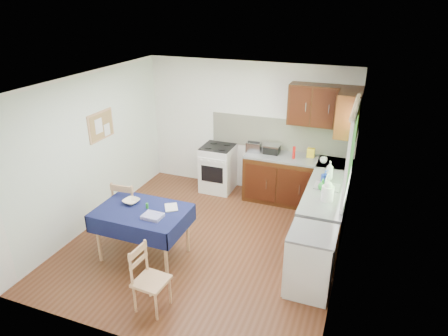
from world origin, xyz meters
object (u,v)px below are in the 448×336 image
at_px(dining_table, 142,216).
at_px(kettle, 328,192).
at_px(chair_near, 148,277).
at_px(chair_far, 128,207).
at_px(toaster, 254,147).
at_px(sandwich_press, 272,149).
at_px(dish_rack, 327,186).

distance_m(dining_table, kettle, 2.65).
distance_m(chair_near, kettle, 2.69).
xyz_separation_m(chair_near, kettle, (1.82, 1.89, 0.58)).
bearing_deg(kettle, chair_near, -133.92).
relative_size(chair_far, kettle, 3.24).
bearing_deg(toaster, kettle, -52.38).
distance_m(dining_table, sandwich_press, 2.82).
bearing_deg(dining_table, kettle, 9.03).
relative_size(dining_table, chair_far, 1.35).
xyz_separation_m(toaster, sandwich_press, (0.33, 0.06, -0.01)).
distance_m(sandwich_press, dish_rack, 1.58).
xyz_separation_m(chair_far, kettle, (2.96, 0.56, 0.53)).
xyz_separation_m(dining_table, chair_near, (0.61, -0.90, -0.22)).
bearing_deg(chair_far, toaster, -128.79).
bearing_deg(dining_table, chair_near, -68.80).
xyz_separation_m(chair_near, dish_rack, (1.77, 2.32, 0.47)).
relative_size(sandwich_press, dish_rack, 0.74).
bearing_deg(toaster, dining_table, -119.06).
height_order(sandwich_press, dish_rack, dish_rack).
bearing_deg(dining_table, chair_far, 127.81).
height_order(chair_near, kettle, kettle).
distance_m(chair_far, dish_rack, 3.10).
bearing_deg(kettle, dining_table, -157.92).
xyz_separation_m(dining_table, kettle, (2.44, 0.99, 0.36)).
bearing_deg(chair_far, dining_table, 137.53).
relative_size(sandwich_press, kettle, 0.94).
bearing_deg(sandwich_press, chair_far, -106.04).
bearing_deg(chair_far, chair_near, 127.27).
height_order(toaster, sandwich_press, toaster).
bearing_deg(toaster, sandwich_press, 2.37).
xyz_separation_m(chair_far, toaster, (1.44, 2.02, 0.49)).
bearing_deg(dining_table, dish_rack, 17.69).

